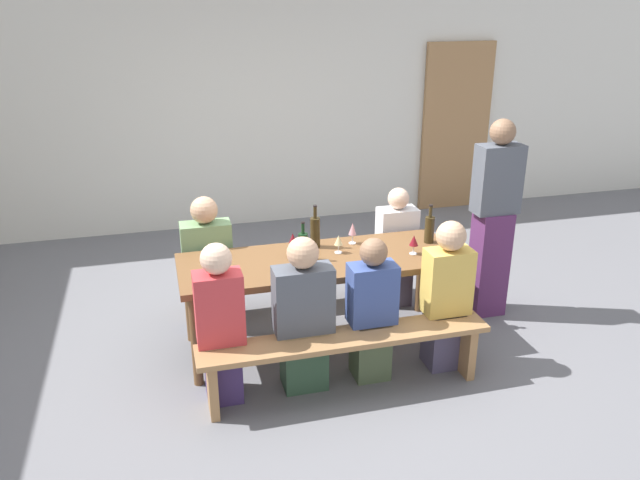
# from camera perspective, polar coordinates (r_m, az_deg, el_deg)

# --- Properties ---
(ground_plane) EXTENTS (24.00, 24.00, 0.00)m
(ground_plane) POSITION_cam_1_polar(r_m,az_deg,el_deg) (5.22, 0.00, -9.24)
(ground_plane) COLOR slate
(back_wall) EXTENTS (14.00, 0.20, 3.20)m
(back_wall) POSITION_cam_1_polar(r_m,az_deg,el_deg) (7.61, -6.22, 13.30)
(back_wall) COLOR silver
(back_wall) RESTS_ON ground
(wooden_door) EXTENTS (0.90, 0.06, 2.10)m
(wooden_door) POSITION_cam_1_polar(r_m,az_deg,el_deg) (8.36, 12.10, 9.86)
(wooden_door) COLOR #9E7247
(wooden_door) RESTS_ON ground
(tasting_table) EXTENTS (2.16, 0.77, 0.75)m
(tasting_table) POSITION_cam_1_polar(r_m,az_deg,el_deg) (4.91, 0.00, -2.48)
(tasting_table) COLOR brown
(tasting_table) RESTS_ON ground
(bench_near) EXTENTS (2.06, 0.30, 0.45)m
(bench_near) POSITION_cam_1_polar(r_m,az_deg,el_deg) (4.47, 2.30, -9.62)
(bench_near) COLOR #9E7247
(bench_near) RESTS_ON ground
(bench_far) EXTENTS (2.06, 0.30, 0.45)m
(bench_far) POSITION_cam_1_polar(r_m,az_deg,el_deg) (5.64, -1.79, -2.67)
(bench_far) COLOR #9E7247
(bench_far) RESTS_ON ground
(wine_bottle_0) EXTENTS (0.07, 0.07, 0.31)m
(wine_bottle_0) POSITION_cam_1_polar(r_m,az_deg,el_deg) (4.81, -1.54, -0.51)
(wine_bottle_0) COLOR #143319
(wine_bottle_0) RESTS_ON tasting_table
(wine_bottle_1) EXTENTS (0.08, 0.08, 0.35)m
(wine_bottle_1) POSITION_cam_1_polar(r_m,az_deg,el_deg) (5.04, -0.44, 0.76)
(wine_bottle_1) COLOR #332814
(wine_bottle_1) RESTS_ON tasting_table
(wine_bottle_2) EXTENTS (0.08, 0.08, 0.32)m
(wine_bottle_2) POSITION_cam_1_polar(r_m,az_deg,el_deg) (5.22, 9.81, 1.00)
(wine_bottle_2) COLOR #332814
(wine_bottle_2) RESTS_ON tasting_table
(wine_glass_0) EXTENTS (0.07, 0.07, 0.19)m
(wine_glass_0) POSITION_cam_1_polar(r_m,az_deg,el_deg) (4.74, 5.43, -0.75)
(wine_glass_0) COLOR silver
(wine_glass_0) RESTS_ON tasting_table
(wine_glass_1) EXTENTS (0.07, 0.07, 0.18)m
(wine_glass_1) POSITION_cam_1_polar(r_m,az_deg,el_deg) (4.90, -2.46, 0.05)
(wine_glass_1) COLOR silver
(wine_glass_1) RESTS_ON tasting_table
(wine_glass_2) EXTENTS (0.07, 0.07, 0.15)m
(wine_glass_2) POSITION_cam_1_polar(r_m,az_deg,el_deg) (4.97, 8.43, -0.10)
(wine_glass_2) COLOR silver
(wine_glass_2) RESTS_ON tasting_table
(wine_glass_3) EXTENTS (0.06, 0.06, 0.18)m
(wine_glass_3) POSITION_cam_1_polar(r_m,az_deg,el_deg) (5.12, 2.94, 0.95)
(wine_glass_3) COLOR silver
(wine_glass_3) RESTS_ON tasting_table
(wine_glass_4) EXTENTS (0.07, 0.07, 0.15)m
(wine_glass_4) POSITION_cam_1_polar(r_m,az_deg,el_deg) (4.94, 1.67, -0.08)
(wine_glass_4) COLOR silver
(wine_glass_4) RESTS_ON tasting_table
(seated_guest_near_0) EXTENTS (0.32, 0.24, 1.16)m
(seated_guest_near_0) POSITION_cam_1_polar(r_m,az_deg,el_deg) (4.35, -8.94, -7.64)
(seated_guest_near_0) COLOR #3F2C5F
(seated_guest_near_0) RESTS_ON ground
(seated_guest_near_1) EXTENTS (0.41, 0.24, 1.15)m
(seated_guest_near_1) POSITION_cam_1_polar(r_m,az_deg,el_deg) (4.44, -1.50, -7.01)
(seated_guest_near_1) COLOR #2E4A34
(seated_guest_near_1) RESTS_ON ground
(seated_guest_near_2) EXTENTS (0.34, 0.24, 1.09)m
(seated_guest_near_2) POSITION_cam_1_polar(r_m,az_deg,el_deg) (4.58, 4.66, -6.51)
(seated_guest_near_2) COLOR #49573A
(seated_guest_near_2) RESTS_ON ground
(seated_guest_near_3) EXTENTS (0.34, 0.24, 1.16)m
(seated_guest_near_3) POSITION_cam_1_polar(r_m,az_deg,el_deg) (4.77, 11.27, -5.09)
(seated_guest_near_3) COLOR #4B445F
(seated_guest_near_3) RESTS_ON ground
(seated_guest_far_0) EXTENTS (0.41, 0.24, 1.15)m
(seated_guest_far_0) POSITION_cam_1_polar(r_m,az_deg,el_deg) (5.32, -10.04, -2.32)
(seated_guest_far_0) COLOR #343E5E
(seated_guest_far_0) RESTS_ON ground
(seated_guest_far_1) EXTENTS (0.34, 0.24, 1.09)m
(seated_guest_far_1) POSITION_cam_1_polar(r_m,az_deg,el_deg) (5.69, 6.85, -0.88)
(seated_guest_far_1) COLOR #544958
(seated_guest_far_1) RESTS_ON ground
(standing_host) EXTENTS (0.37, 0.24, 1.72)m
(standing_host) POSITION_cam_1_polar(r_m,az_deg,el_deg) (5.56, 15.30, 1.53)
(standing_host) COLOR #562857
(standing_host) RESTS_ON ground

